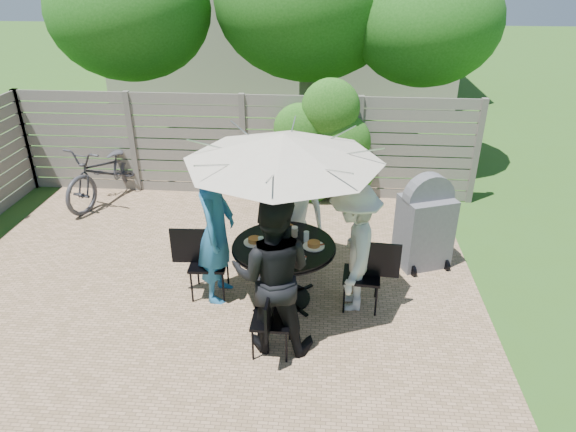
# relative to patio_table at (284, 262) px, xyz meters

# --- Properties ---
(backyard_envelope) EXTENTS (60.00, 60.00, 5.00)m
(backyard_envelope) POSITION_rel_patio_table_xyz_m (-0.91, 10.48, 2.04)
(backyard_envelope) COLOR #325B1C
(backyard_envelope) RESTS_ON ground
(patio_table) EXTENTS (1.29, 1.29, 0.81)m
(patio_table) POSITION_rel_patio_table_xyz_m (0.00, 0.00, 0.00)
(patio_table) COLOR black
(patio_table) RESTS_ON ground
(umbrella) EXTENTS (2.37, 2.37, 2.19)m
(umbrella) POSITION_rel_patio_table_xyz_m (-0.00, 0.00, 1.47)
(umbrella) COLOR silver
(umbrella) RESTS_ON ground
(chair_back) EXTENTS (0.46, 0.68, 0.93)m
(chair_back) POSITION_rel_patio_table_xyz_m (0.05, 0.96, -0.28)
(chair_back) COLOR black
(chair_back) RESTS_ON ground
(person_back) EXTENTS (0.87, 0.59, 1.73)m
(person_back) POSITION_rel_patio_table_xyz_m (0.04, 0.83, 0.30)
(person_back) COLOR white
(person_back) RESTS_ON ground
(chair_left) EXTENTS (0.69, 0.48, 0.95)m
(chair_left) POSITION_rel_patio_table_xyz_m (-0.96, 0.05, -0.28)
(chair_left) COLOR black
(chair_left) RESTS_ON ground
(person_left) EXTENTS (0.48, 0.70, 1.87)m
(person_left) POSITION_rel_patio_table_xyz_m (-0.83, 0.04, 0.37)
(person_left) COLOR #24699D
(person_left) RESTS_ON ground
(chair_front) EXTENTS (0.43, 0.63, 0.87)m
(chair_front) POSITION_rel_patio_table_xyz_m (-0.05, -0.96, -0.30)
(chair_front) COLOR black
(chair_front) RESTS_ON ground
(person_front) EXTENTS (0.93, 0.74, 1.83)m
(person_front) POSITION_rel_patio_table_xyz_m (-0.04, -0.83, 0.35)
(person_front) COLOR black
(person_front) RESTS_ON ground
(chair_right) EXTENTS (0.68, 0.47, 0.92)m
(chair_right) POSITION_rel_patio_table_xyz_m (0.96, -0.05, -0.29)
(chair_right) COLOR black
(chair_right) RESTS_ON ground
(person_right) EXTENTS (0.66, 1.09, 1.64)m
(person_right) POSITION_rel_patio_table_xyz_m (0.83, -0.04, 0.25)
(person_right) COLOR silver
(person_right) RESTS_ON ground
(plate_back) EXTENTS (0.26, 0.26, 0.06)m
(plate_back) POSITION_rel_patio_table_xyz_m (0.02, 0.36, 0.27)
(plate_back) COLOR white
(plate_back) RESTS_ON patio_table
(plate_left) EXTENTS (0.26, 0.26, 0.06)m
(plate_left) POSITION_rel_patio_table_xyz_m (-0.36, 0.02, 0.27)
(plate_left) COLOR white
(plate_left) RESTS_ON patio_table
(plate_front) EXTENTS (0.26, 0.26, 0.06)m
(plate_front) POSITION_rel_patio_table_xyz_m (-0.02, -0.36, 0.27)
(plate_front) COLOR white
(plate_front) RESTS_ON patio_table
(plate_right) EXTENTS (0.26, 0.26, 0.06)m
(plate_right) POSITION_rel_patio_table_xyz_m (0.36, -0.02, 0.27)
(plate_right) COLOR white
(plate_right) RESTS_ON patio_table
(plate_extra) EXTENTS (0.24, 0.24, 0.06)m
(plate_extra) POSITION_rel_patio_table_xyz_m (0.16, -0.31, 0.27)
(plate_extra) COLOR white
(plate_extra) RESTS_ON patio_table
(glass_back) EXTENTS (0.07, 0.07, 0.14)m
(glass_back) POSITION_rel_patio_table_xyz_m (-0.09, 0.26, 0.31)
(glass_back) COLOR silver
(glass_back) RESTS_ON patio_table
(glass_left) EXTENTS (0.07, 0.07, 0.14)m
(glass_left) POSITION_rel_patio_table_xyz_m (-0.26, -0.09, 0.31)
(glass_left) COLOR silver
(glass_left) RESTS_ON patio_table
(glass_right) EXTENTS (0.07, 0.07, 0.14)m
(glass_right) POSITION_rel_patio_table_xyz_m (0.26, 0.09, 0.31)
(glass_right) COLOR silver
(glass_right) RESTS_ON patio_table
(syrup_jug) EXTENTS (0.09, 0.09, 0.16)m
(syrup_jug) POSITION_rel_patio_table_xyz_m (-0.06, 0.05, 0.32)
(syrup_jug) COLOR #59280C
(syrup_jug) RESTS_ON patio_table
(coffee_cup) EXTENTS (0.08, 0.08, 0.12)m
(coffee_cup) POSITION_rel_patio_table_xyz_m (0.11, 0.21, 0.30)
(coffee_cup) COLOR #C6B293
(coffee_cup) RESTS_ON patio_table
(bicycle) EXTENTS (1.30, 2.17, 1.08)m
(bicycle) POSITION_rel_patio_table_xyz_m (-3.35, 2.79, -0.02)
(bicycle) COLOR #333338
(bicycle) RESTS_ON ground
(bbq_grill) EXTENTS (0.81, 0.72, 1.36)m
(bbq_grill) POSITION_rel_patio_table_xyz_m (1.84, 1.02, 0.06)
(bbq_grill) COLOR slate
(bbq_grill) RESTS_ON ground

